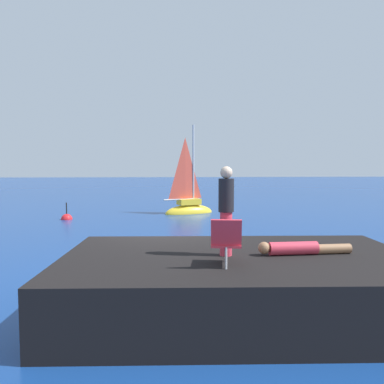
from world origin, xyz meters
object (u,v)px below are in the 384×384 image
(person_sunbather, at_px, (300,248))
(marker_buoy, at_px, (67,219))
(sailboat_near, at_px, (189,208))
(beach_chair, at_px, (226,240))
(person_standing, at_px, (226,208))

(person_sunbather, distance_m, marker_buoy, 14.50)
(sailboat_near, height_order, person_sunbather, sailboat_near)
(sailboat_near, height_order, beach_chair, sailboat_near)
(sailboat_near, distance_m, beach_chair, 15.08)
(person_standing, distance_m, marker_buoy, 13.90)
(sailboat_near, relative_size, marker_buoy, 4.90)
(person_standing, bearing_deg, marker_buoy, -125.08)
(sailboat_near, bearing_deg, beach_chair, -112.76)
(person_standing, height_order, marker_buoy, person_standing)
(sailboat_near, xyz_separation_m, person_sunbather, (1.12, -14.32, 0.89))
(sailboat_near, distance_m, person_sunbather, 14.39)
(person_sunbather, relative_size, marker_buoy, 1.56)
(person_standing, bearing_deg, beach_chair, 19.38)
(person_sunbather, bearing_deg, beach_chair, -157.02)
(sailboat_near, bearing_deg, marker_buoy, 175.66)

